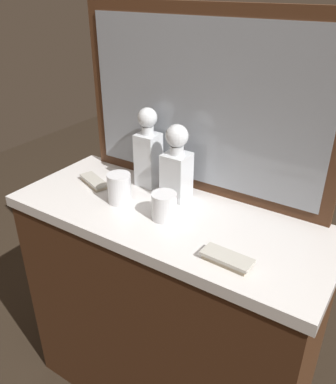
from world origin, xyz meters
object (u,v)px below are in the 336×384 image
object	(u,v)px
silver_brush_left	(94,182)
crystal_tumbler_right	(119,189)
crystal_decanter_left	(177,170)
crystal_decanter_rear	(148,155)
crystal_tumbler_center	(164,207)
silver_brush_far_left	(227,259)

from	to	relation	value
silver_brush_left	crystal_tumbler_right	bearing A→B (deg)	-15.85
crystal_decanter_left	crystal_tumbler_right	size ratio (longest dim) A/B	2.57
crystal_decanter_rear	crystal_tumbler_center	world-z (taller)	crystal_decanter_rear
crystal_decanter_rear	crystal_tumbler_right	size ratio (longest dim) A/B	2.81
crystal_decanter_rear	crystal_decanter_left	bearing A→B (deg)	-12.33
crystal_tumbler_center	silver_brush_left	world-z (taller)	crystal_tumbler_center
crystal_tumbler_center	silver_brush_left	bearing A→B (deg)	171.56
silver_brush_far_left	silver_brush_left	distance (m)	0.66
crystal_tumbler_right	crystal_tumbler_center	bearing A→B (deg)	-1.67
crystal_decanter_left	crystal_decanter_rear	bearing A→B (deg)	167.67
crystal_tumbler_center	silver_brush_left	xyz separation A→B (m)	(-0.36, 0.05, -0.03)
crystal_tumbler_right	silver_brush_far_left	world-z (taller)	crystal_tumbler_right
crystal_tumbler_center	silver_brush_far_left	xyz separation A→B (m)	(0.28, -0.10, -0.03)
crystal_decanter_left	silver_brush_far_left	world-z (taller)	crystal_decanter_left
crystal_decanter_rear	silver_brush_left	size ratio (longest dim) A/B	1.99
crystal_tumbler_right	crystal_tumbler_center	size ratio (longest dim) A/B	1.17
silver_brush_far_left	silver_brush_left	bearing A→B (deg)	166.48
crystal_decanter_left	silver_brush_left	world-z (taller)	crystal_decanter_left
crystal_decanter_left	crystal_tumbler_center	bearing A→B (deg)	-73.55
crystal_tumbler_right	crystal_decanter_left	bearing A→B (deg)	42.49
crystal_tumbler_right	silver_brush_left	distance (m)	0.18
silver_brush_left	crystal_tumbler_center	bearing A→B (deg)	-8.44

